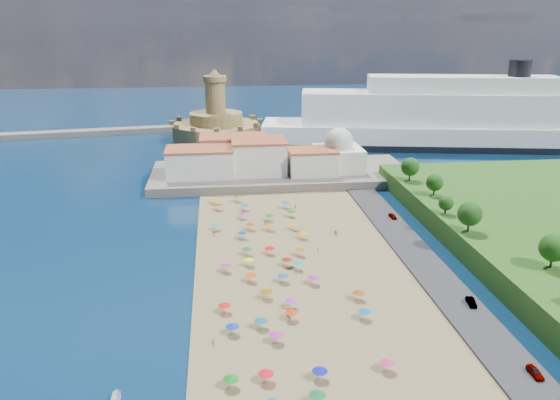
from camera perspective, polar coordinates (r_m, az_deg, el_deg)
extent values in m
plane|color=#071938|center=(123.96, -0.49, -7.23)|extent=(700.00, 700.00, 0.00)
cube|color=#59544C|center=(192.59, 0.10, 2.73)|extent=(90.00, 36.00, 3.00)
cube|color=#59544C|center=(225.26, -6.55, 4.86)|extent=(18.00, 70.00, 2.40)
cube|color=#59544C|center=(286.47, -26.74, 5.95)|extent=(199.03, 34.77, 2.60)
cube|color=silver|center=(185.99, -8.37, 3.87)|extent=(22.00, 14.00, 9.00)
cube|color=silver|center=(188.11, -2.26, 4.54)|extent=(18.00, 16.00, 11.00)
cube|color=silver|center=(186.85, 3.37, 3.95)|extent=(16.00, 12.00, 8.00)
cube|color=silver|center=(199.46, -4.83, 5.14)|extent=(24.00, 14.00, 10.00)
cube|color=silver|center=(192.60, 6.11, 4.32)|extent=(16.00, 16.00, 8.00)
sphere|color=silver|center=(191.23, 6.17, 6.06)|extent=(10.00, 10.00, 10.00)
cylinder|color=silver|center=(190.46, 6.21, 7.17)|extent=(1.20, 1.20, 1.60)
cylinder|color=#98824C|center=(253.97, -6.64, 7.05)|extent=(40.00, 40.00, 8.00)
cylinder|color=#98824C|center=(252.77, -6.69, 8.49)|extent=(24.00, 24.00, 5.00)
cylinder|color=#98824C|center=(251.32, -6.77, 10.63)|extent=(9.00, 9.00, 14.00)
cylinder|color=#98824C|center=(250.35, -6.85, 12.49)|extent=(10.40, 10.40, 2.40)
cone|color=#98824C|center=(250.09, -6.87, 13.10)|extent=(6.00, 6.00, 3.00)
cube|color=black|center=(252.33, 17.99, 5.59)|extent=(172.75, 55.59, 2.75)
cube|color=white|center=(251.59, 18.07, 6.41)|extent=(171.70, 55.02, 10.20)
cube|color=white|center=(249.56, 18.34, 9.08)|extent=(137.44, 44.46, 13.60)
cube|color=white|center=(248.26, 18.58, 11.40)|extent=(80.89, 29.84, 6.80)
cylinder|color=black|center=(254.31, 23.80, 12.50)|extent=(9.07, 9.07, 6.80)
cylinder|color=gray|center=(110.80, -1.44, -9.83)|extent=(0.07, 0.07, 2.00)
cone|color=#7F500B|center=(110.37, -1.44, -9.41)|extent=(2.50, 2.50, 0.60)
cylinder|color=gray|center=(130.16, -1.09, -5.32)|extent=(0.07, 0.07, 2.00)
cone|color=red|center=(129.80, -1.09, -4.96)|extent=(2.50, 2.50, 0.60)
cylinder|color=gray|center=(151.19, -1.11, -1.86)|extent=(0.07, 0.07, 2.00)
cone|color=#147521|center=(150.88, -1.11, -1.54)|extent=(2.50, 2.50, 0.60)
cylinder|color=gray|center=(111.44, 8.19, -9.85)|extent=(0.07, 0.07, 2.00)
cone|color=#82430B|center=(111.02, 8.21, -9.44)|extent=(2.50, 2.50, 0.60)
cylinder|color=gray|center=(144.38, -1.10, -2.86)|extent=(0.07, 0.07, 2.00)
cone|color=#CB740B|center=(144.05, -1.10, -2.53)|extent=(2.50, 2.50, 0.60)
cylinder|color=gray|center=(145.72, -6.77, -2.79)|extent=(0.07, 0.07, 2.00)
cone|color=#0E827B|center=(145.40, -6.79, -2.45)|extent=(2.50, 2.50, 0.60)
cylinder|color=gray|center=(167.46, -4.46, 0.14)|extent=(0.07, 0.07, 2.00)
cone|color=#87510C|center=(167.18, -4.46, 0.43)|extent=(2.50, 2.50, 0.60)
cylinder|color=gray|center=(130.00, -3.46, -5.39)|extent=(0.07, 0.07, 2.00)
cone|color=#126724|center=(129.64, -3.47, -5.03)|extent=(2.50, 2.50, 0.60)
cylinder|color=gray|center=(87.60, -5.16, -18.45)|extent=(0.07, 0.07, 2.00)
cone|color=#147117|center=(87.07, -5.18, -17.97)|extent=(2.50, 2.50, 0.60)
cylinder|color=gray|center=(152.94, -3.98, -1.66)|extent=(0.07, 0.07, 2.00)
cone|color=#A22287|center=(152.63, -3.99, -1.34)|extent=(2.50, 2.50, 0.60)
cylinder|color=gray|center=(106.44, -5.81, -11.20)|extent=(0.07, 0.07, 2.00)
cone|color=red|center=(106.00, -5.83, -10.77)|extent=(2.50, 2.50, 0.60)
cylinder|color=gray|center=(84.57, 3.94, -19.96)|extent=(0.07, 0.07, 2.00)
cone|color=#116332|center=(84.01, 3.95, -19.48)|extent=(2.50, 2.50, 0.60)
cylinder|color=gray|center=(97.26, -0.40, -14.21)|extent=(0.07, 0.07, 2.00)
cone|color=#B12692|center=(96.77, -0.40, -13.76)|extent=(2.50, 2.50, 0.60)
cylinder|color=gray|center=(88.37, -1.46, -17.99)|extent=(0.07, 0.07, 2.00)
cone|color=red|center=(87.84, -1.47, -17.52)|extent=(2.50, 2.50, 0.60)
cylinder|color=gray|center=(116.43, 3.50, -8.37)|extent=(0.07, 0.07, 2.00)
cone|color=purple|center=(116.03, 3.51, -7.98)|extent=(2.50, 2.50, 0.60)
cylinder|color=gray|center=(159.67, -3.69, -0.77)|extent=(0.07, 0.07, 2.00)
cone|color=#106097|center=(159.37, -3.70, -0.46)|extent=(2.50, 2.50, 0.60)
cylinder|color=gray|center=(139.45, -3.98, -3.70)|extent=(0.07, 0.07, 2.00)
cone|color=navy|center=(139.11, -3.99, -3.35)|extent=(2.50, 2.50, 0.60)
cylinder|color=gray|center=(89.06, 4.17, -17.71)|extent=(0.07, 0.07, 2.00)
cone|color=#0B189B|center=(88.54, 4.18, -17.24)|extent=(2.50, 2.50, 0.60)
cylinder|color=gray|center=(103.67, 1.16, -11.97)|extent=(0.07, 0.07, 2.00)
cone|color=red|center=(103.21, 1.16, -11.54)|extent=(2.50, 2.50, 0.60)
cylinder|color=gray|center=(145.01, 1.49, -2.77)|extent=(0.07, 0.07, 2.00)
cone|color=orange|center=(144.69, 1.49, -2.43)|extent=(2.50, 2.50, 0.60)
cylinder|color=gray|center=(165.99, -6.85, -0.11)|extent=(0.07, 0.07, 2.00)
cone|color=#C78308|center=(165.71, -6.86, 0.19)|extent=(2.50, 2.50, 0.60)
cylinder|color=gray|center=(92.21, 11.13, -16.64)|extent=(0.07, 0.07, 2.00)
cone|color=#C12969|center=(91.70, 11.17, -16.18)|extent=(2.50, 2.50, 0.60)
cylinder|color=gray|center=(129.54, 2.09, -5.46)|extent=(0.07, 0.07, 2.00)
cone|color=#9F590E|center=(129.17, 2.09, -5.09)|extent=(2.50, 2.50, 0.60)
cylinder|color=gray|center=(117.47, -3.06, -8.11)|extent=(0.07, 0.07, 2.00)
cone|color=#D14509|center=(117.07, -3.07, -7.72)|extent=(2.50, 2.50, 0.60)
cylinder|color=gray|center=(99.90, -4.99, -13.32)|extent=(0.07, 0.07, 2.00)
cone|color=#0C319F|center=(99.43, -5.01, -12.88)|extent=(2.50, 2.50, 0.60)
cylinder|color=gray|center=(124.37, 0.71, -6.51)|extent=(0.07, 0.07, 2.00)
cone|color=maroon|center=(123.99, 0.71, -6.13)|extent=(2.50, 2.50, 0.60)
cylinder|color=gray|center=(124.53, -3.27, -6.50)|extent=(0.07, 0.07, 2.00)
cone|color=#E3F30D|center=(124.15, -3.27, -6.13)|extent=(2.50, 2.50, 0.60)
cylinder|color=gray|center=(107.43, 1.18, -10.79)|extent=(0.07, 0.07, 2.00)
cone|color=#BA27B5|center=(106.99, 1.19, -10.37)|extent=(2.50, 2.50, 0.60)
cylinder|color=gray|center=(154.22, 1.19, -1.44)|extent=(0.07, 0.07, 2.00)
cone|color=#176E13|center=(153.92, 1.19, -1.12)|extent=(2.50, 2.50, 0.60)
cylinder|color=gray|center=(139.12, 2.42, -3.72)|extent=(0.07, 0.07, 2.00)
cone|color=orange|center=(138.79, 2.43, -3.38)|extent=(2.50, 2.50, 0.60)
cylinder|color=gray|center=(160.75, -6.44, -0.72)|extent=(0.07, 0.07, 2.00)
cone|color=#7E450B|center=(160.45, -6.45, -0.41)|extent=(2.50, 2.50, 0.60)
cylinder|color=gray|center=(117.05, 0.31, -8.18)|extent=(0.07, 0.07, 2.00)
cone|color=#105794|center=(116.65, 0.31, -7.79)|extent=(2.50, 2.50, 0.60)
cylinder|color=gray|center=(101.22, -1.99, -12.79)|extent=(0.07, 0.07, 2.00)
cone|color=#0D5C7B|center=(100.75, -2.00, -12.36)|extent=(2.50, 2.50, 0.60)
cylinder|color=gray|center=(144.94, -3.10, -2.80)|extent=(0.07, 0.07, 2.00)
cone|color=#A9340D|center=(144.62, -3.11, -2.47)|extent=(2.50, 2.50, 0.60)
cylinder|color=gray|center=(105.07, 8.80, -11.75)|extent=(0.07, 0.07, 2.00)
cone|color=#105C98|center=(104.63, 8.82, -11.33)|extent=(2.50, 2.50, 0.60)
cylinder|color=gray|center=(122.61, 1.83, -6.90)|extent=(0.07, 0.07, 2.00)
cone|color=#0F8C86|center=(122.22, 1.84, -6.52)|extent=(2.50, 2.50, 0.60)
cylinder|color=gray|center=(122.06, -5.70, -7.11)|extent=(0.07, 0.07, 2.00)
cone|color=#A52391|center=(121.68, -5.71, -6.73)|extent=(2.50, 2.50, 0.60)
cylinder|color=gray|center=(161.39, 0.56, -0.52)|extent=(0.07, 0.07, 2.00)
cone|color=#0D63B2|center=(161.09, 0.56, -0.21)|extent=(2.50, 2.50, 0.60)
imported|color=tan|center=(141.89, -6.93, -3.43)|extent=(1.36, 1.23, 1.84)
imported|color=tan|center=(141.82, 5.86, -3.42)|extent=(1.68, 0.88, 1.73)
imported|color=tan|center=(105.12, 0.84, -11.56)|extent=(1.00, 0.77, 1.81)
imported|color=tan|center=(147.90, -1.61, -2.42)|extent=(0.96, 0.91, 1.56)
imported|color=tan|center=(132.12, 3.99, -5.04)|extent=(0.48, 0.70, 1.83)
imported|color=tan|center=(97.44, -7.03, -14.45)|extent=(0.68, 0.61, 1.57)
imported|color=tan|center=(160.38, 1.62, -0.68)|extent=(1.33, 1.29, 1.82)
imported|color=gray|center=(97.70, 25.12, -15.97)|extent=(1.50, 3.66, 1.24)
imported|color=gray|center=(155.51, 11.70, -1.64)|extent=(1.69, 3.65, 1.21)
imported|color=gray|center=(114.18, 19.35, -10.01)|extent=(1.84, 3.92, 1.24)
cylinder|color=#382314|center=(122.80, 26.49, -5.69)|extent=(0.50, 0.50, 3.11)
sphere|color=#14380F|center=(121.77, 26.68, -4.49)|extent=(5.61, 5.61, 5.61)
cylinder|color=#382314|center=(135.55, 19.09, -2.51)|extent=(0.50, 0.50, 3.18)
sphere|color=#14380F|center=(134.60, 19.22, -1.37)|extent=(5.73, 5.73, 5.73)
cylinder|color=#382314|center=(145.91, 16.89, -1.02)|extent=(0.50, 0.50, 2.15)
sphere|color=#14380F|center=(145.31, 16.96, -0.30)|extent=(3.87, 3.87, 3.87)
cylinder|color=#382314|center=(160.49, 15.79, 0.95)|extent=(0.50, 0.50, 2.71)
sphere|color=#14380F|center=(159.80, 15.86, 1.78)|extent=(4.88, 4.88, 4.88)
cylinder|color=#382314|center=(173.23, 13.38, 2.50)|extent=(0.50, 0.50, 3.14)
sphere|color=#14380F|center=(172.50, 13.45, 3.40)|extent=(5.66, 5.66, 5.66)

